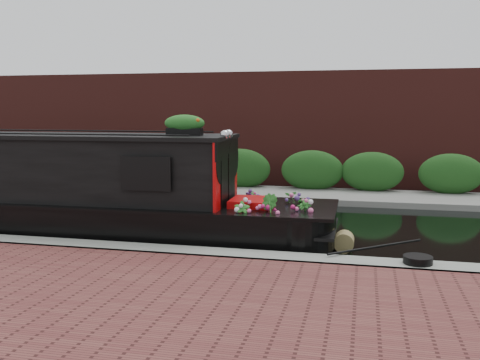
# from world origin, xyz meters

# --- Properties ---
(ground) EXTENTS (80.00, 80.00, 0.00)m
(ground) POSITION_xyz_m (0.00, 0.00, 0.00)
(ground) COLOR black
(ground) RESTS_ON ground
(near_bank_coping) EXTENTS (40.00, 0.60, 0.50)m
(near_bank_coping) POSITION_xyz_m (0.00, -3.30, 0.00)
(near_bank_coping) COLOR gray
(near_bank_coping) RESTS_ON ground
(far_bank_path) EXTENTS (40.00, 2.40, 0.34)m
(far_bank_path) POSITION_xyz_m (0.00, 4.20, 0.00)
(far_bank_path) COLOR slate
(far_bank_path) RESTS_ON ground
(far_hedge) EXTENTS (40.00, 1.10, 2.80)m
(far_hedge) POSITION_xyz_m (0.00, 5.10, 0.00)
(far_hedge) COLOR #1B4617
(far_hedge) RESTS_ON ground
(far_brick_wall) EXTENTS (40.00, 1.00, 8.00)m
(far_brick_wall) POSITION_xyz_m (0.00, 7.20, 0.00)
(far_brick_wall) COLOR #511F1B
(far_brick_wall) RESTS_ON ground
(narrowboat) EXTENTS (11.94, 2.25, 2.80)m
(narrowboat) POSITION_xyz_m (-2.78, -1.80, 0.83)
(narrowboat) COLOR black
(narrowboat) RESTS_ON ground
(rope_fender) EXTENTS (0.37, 0.41, 0.37)m
(rope_fender) POSITION_xyz_m (3.63, -1.80, 0.19)
(rope_fender) COLOR olive
(rope_fender) RESTS_ON ground
(coiled_mooring_rope) EXTENTS (0.46, 0.46, 0.12)m
(coiled_mooring_rope) POSITION_xyz_m (4.83, -3.24, 0.31)
(coiled_mooring_rope) COLOR black
(coiled_mooring_rope) RESTS_ON near_bank_coping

